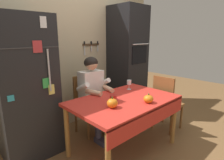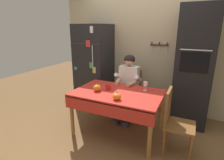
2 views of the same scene
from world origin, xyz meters
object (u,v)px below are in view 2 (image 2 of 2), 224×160
chair_right_side (174,119)px  pumpkin_large (117,96)px  seated_person (128,82)px  wine_glass (145,84)px  wall_oven (194,68)px  pumpkin_medium (97,88)px  refrigerator (94,66)px  dining_table (117,97)px  chair_behind_person (131,90)px  coffee_mug (108,87)px

chair_right_side → pumpkin_large: bearing=-165.3°
seated_person → wine_glass: size_ratio=8.30×
seated_person → wine_glass: bearing=-37.7°
wall_oven → pumpkin_medium: wall_oven is taller
refrigerator → seated_person: (0.90, -0.28, -0.16)m
chair_right_side → wine_glass: bearing=146.6°
dining_table → refrigerator: bearing=137.1°
chair_behind_person → pumpkin_medium: bearing=-107.1°
chair_right_side → pumpkin_large: size_ratio=7.59×
wall_oven → chair_right_side: (-0.15, -0.99, -0.54)m
dining_table → pumpkin_large: 0.33m
seated_person → chair_right_side: bearing=-35.4°
refrigerator → chair_right_side: refrigerator is taller
dining_table → coffee_mug: (-0.18, 0.04, 0.13)m
dining_table → chair_behind_person: size_ratio=1.51×
pumpkin_large → refrigerator: bearing=132.6°
seated_person → chair_behind_person: bearing=90.0°
wine_glass → chair_right_side: bearing=-33.4°
dining_table → chair_behind_person: 0.81m
chair_right_side → coffee_mug: bearing=174.1°
refrigerator → pumpkin_medium: size_ratio=13.73×
pumpkin_medium → chair_behind_person: bearing=72.9°
seated_person → coffee_mug: bearing=-103.7°
wall_oven → chair_behind_person: bearing=-173.2°
wall_oven → dining_table: wall_oven is taller
wall_oven → wine_glass: wall_oven is taller
chair_behind_person → pumpkin_large: chair_behind_person is taller
seated_person → coffee_mug: size_ratio=11.89×
seated_person → pumpkin_medium: seated_person is taller
wall_oven → chair_right_side: bearing=-98.5°
pumpkin_medium → wine_glass: bearing=27.5°
refrigerator → pumpkin_medium: (0.63, -0.97, -0.11)m
refrigerator → chair_behind_person: bearing=-5.7°
chair_behind_person → seated_person: 0.29m
coffee_mug → pumpkin_large: bearing=-46.8°
wine_glass → coffee_mug: bearing=-157.6°
refrigerator → pumpkin_large: size_ratio=14.69×
pumpkin_large → wall_oven: bearing=52.1°
wall_oven → wine_glass: 0.96m
coffee_mug → wine_glass: wine_glass is taller
wine_glass → refrigerator: bearing=155.4°
refrigerator → coffee_mug: 1.14m
refrigerator → pumpkin_large: (1.07, -1.16, -0.11)m
refrigerator → pumpkin_medium: bearing=-57.0°
refrigerator → wall_oven: size_ratio=0.86×
dining_table → wine_glass: size_ratio=9.34×
pumpkin_medium → pumpkin_large: bearing=-23.4°
dining_table → pumpkin_medium: (-0.32, -0.09, 0.14)m
refrigerator → wall_oven: 2.01m
dining_table → pumpkin_large: (0.12, -0.28, 0.13)m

